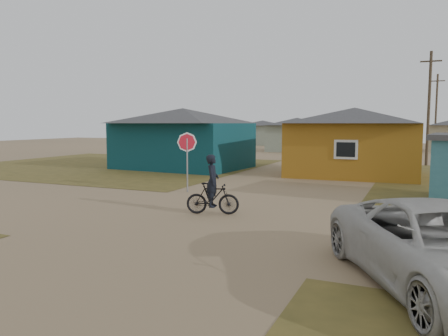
# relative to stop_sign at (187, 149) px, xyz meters

# --- Properties ---
(ground) EXTENTS (120.00, 120.00, 0.00)m
(ground) POSITION_rel_stop_sign_xyz_m (3.25, -4.48, -1.91)
(ground) COLOR #8E7351
(grass_nw) EXTENTS (20.00, 18.00, 0.00)m
(grass_nw) POSITION_rel_stop_sign_xyz_m (-10.75, 8.52, -1.90)
(grass_nw) COLOR brown
(grass_nw) RESTS_ON ground
(house_teal) EXTENTS (8.93, 7.08, 4.00)m
(house_teal) POSITION_rel_stop_sign_xyz_m (-5.25, 9.02, 0.14)
(house_teal) COLOR #0B343C
(house_teal) RESTS_ON ground
(house_yellow) EXTENTS (7.72, 6.76, 3.90)m
(house_yellow) POSITION_rel_stop_sign_xyz_m (5.75, 9.52, 0.09)
(house_yellow) COLOR #9D6618
(house_yellow) RESTS_ON ground
(house_pale_west) EXTENTS (7.04, 6.15, 3.60)m
(house_pale_west) POSITION_rel_stop_sign_xyz_m (-2.75, 29.52, -0.05)
(house_pale_west) COLOR gray
(house_pale_west) RESTS_ON ground
(house_pale_north) EXTENTS (6.28, 5.81, 3.40)m
(house_pale_north) POSITION_rel_stop_sign_xyz_m (-10.75, 41.52, -0.16)
(house_pale_north) COLOR gray
(house_pale_north) RESTS_ON ground
(utility_pole_near) EXTENTS (1.40, 0.20, 8.00)m
(utility_pole_near) POSITION_rel_stop_sign_xyz_m (9.75, 17.52, 2.23)
(utility_pole_near) COLOR #4A3C2C
(utility_pole_near) RESTS_ON ground
(utility_pole_far) EXTENTS (1.40, 0.20, 8.00)m
(utility_pole_far) POSITION_rel_stop_sign_xyz_m (10.75, 33.52, 2.23)
(utility_pole_far) COLOR #4A3C2C
(utility_pole_far) RESTS_ON ground
(stop_sign) EXTENTS (0.85, 0.11, 2.61)m
(stop_sign) POSITION_rel_stop_sign_xyz_m (0.00, 0.00, 0.00)
(stop_sign) COLOR gray
(stop_sign) RESTS_ON ground
(cyclist) EXTENTS (1.82, 1.00, 1.98)m
(cyclist) POSITION_rel_stop_sign_xyz_m (3.00, -3.75, -1.19)
(cyclist) COLOR black
(cyclist) RESTS_ON ground
(vehicle) EXTENTS (4.93, 6.18, 1.56)m
(vehicle) POSITION_rel_stop_sign_xyz_m (9.62, -8.08, -1.13)
(vehicle) COLOR #B3B2AE
(vehicle) RESTS_ON ground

